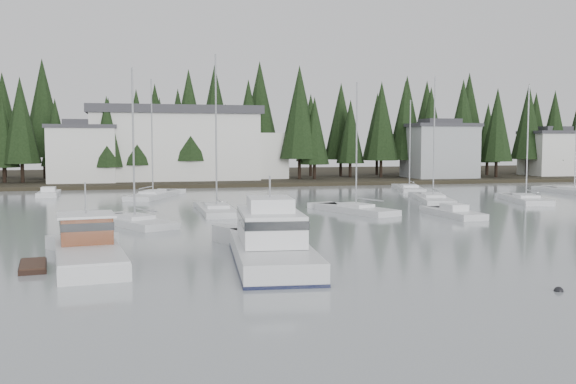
% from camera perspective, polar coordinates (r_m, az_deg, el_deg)
% --- Properties ---
extents(ground, '(260.00, 260.00, 0.00)m').
position_cam_1_polar(ground, '(19.68, 22.68, -13.78)').
color(ground, gray).
rests_on(ground, ground).
extents(far_shore_land, '(240.00, 54.00, 1.00)m').
position_cam_1_polar(far_shore_land, '(112.72, -7.91, 1.31)').
color(far_shore_land, black).
rests_on(far_shore_land, ground).
extents(conifer_treeline, '(200.00, 22.00, 20.00)m').
position_cam_1_polar(conifer_treeline, '(101.80, -7.29, 0.99)').
color(conifer_treeline, black).
rests_on(conifer_treeline, ground).
extents(house_west, '(9.54, 7.42, 8.75)m').
position_cam_1_polar(house_west, '(94.25, -17.80, 3.37)').
color(house_west, silver).
rests_on(house_west, ground).
extents(house_east_a, '(10.60, 8.48, 9.25)m').
position_cam_1_polar(house_east_a, '(104.30, 13.30, 3.68)').
color(house_east_a, '#999EA0').
rests_on(house_east_a, ground).
extents(house_east_b, '(9.54, 7.42, 8.25)m').
position_cam_1_polar(house_east_b, '(117.55, 22.47, 3.29)').
color(house_east_b, silver).
rests_on(house_east_b, ground).
extents(harbor_inn, '(29.50, 11.50, 10.90)m').
position_cam_1_polar(harbor_inn, '(97.69, -8.82, 4.22)').
color(harbor_inn, silver).
rests_on(harbor_inn, ground).
extents(lobster_boat_brown, '(5.42, 9.52, 4.56)m').
position_cam_1_polar(lobster_boat_brown, '(33.62, -17.51, -5.23)').
color(lobster_boat_brown, silver).
rests_on(lobster_boat_brown, ground).
extents(cabin_cruiser_center, '(4.79, 12.04, 5.04)m').
position_cam_1_polar(cabin_cruiser_center, '(32.44, -1.53, -4.94)').
color(cabin_cruiser_center, silver).
rests_on(cabin_cruiser_center, ground).
extents(sailboat_2, '(6.19, 8.56, 11.96)m').
position_cam_1_polar(sailboat_2, '(48.27, -13.46, -2.80)').
color(sailboat_2, silver).
rests_on(sailboat_2, ground).
extents(sailboat_3, '(6.44, 10.70, 13.49)m').
position_cam_1_polar(sailboat_3, '(72.06, -11.91, -0.43)').
color(sailboat_3, silver).
rests_on(sailboat_3, ground).
extents(sailboat_4, '(5.52, 10.33, 13.31)m').
position_cam_1_polar(sailboat_4, '(67.44, 12.77, -0.77)').
color(sailboat_4, silver).
rests_on(sailboat_4, ground).
extents(sailboat_5, '(2.81, 9.09, 14.03)m').
position_cam_1_polar(sailboat_5, '(55.35, -6.35, -1.78)').
color(sailboat_5, silver).
rests_on(sailboat_5, ground).
extents(sailboat_6, '(5.08, 9.06, 12.36)m').
position_cam_1_polar(sailboat_6, '(69.59, 20.39, -0.78)').
color(sailboat_6, silver).
rests_on(sailboat_6, ground).
extents(sailboat_9, '(5.34, 9.01, 11.74)m').
position_cam_1_polar(sailboat_9, '(55.82, 6.06, -1.74)').
color(sailboat_9, silver).
rests_on(sailboat_9, ground).
extents(sailboat_10, '(5.15, 9.63, 11.89)m').
position_cam_1_polar(sailboat_10, '(81.92, 10.73, 0.16)').
color(sailboat_10, silver).
rests_on(sailboat_10, ground).
extents(sailboat_11, '(2.71, 10.32, 14.15)m').
position_cam_1_polar(sailboat_11, '(83.02, 24.10, -0.08)').
color(sailboat_11, silver).
rests_on(sailboat_11, ground).
extents(runabout_1, '(2.41, 6.83, 1.42)m').
position_cam_1_polar(runabout_1, '(54.26, 14.54, -1.97)').
color(runabout_1, silver).
rests_on(runabout_1, ground).
extents(runabout_3, '(2.27, 5.38, 1.42)m').
position_cam_1_polar(runabout_3, '(77.45, -20.50, -0.23)').
color(runabout_3, silver).
rests_on(runabout_3, ground).
extents(mooring_buoy_dark, '(0.39, 0.39, 0.39)m').
position_cam_1_polar(mooring_buoy_dark, '(28.55, 22.92, -8.13)').
color(mooring_buoy_dark, black).
rests_on(mooring_buoy_dark, ground).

